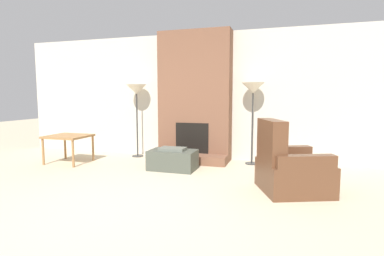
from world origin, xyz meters
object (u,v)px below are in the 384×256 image
ottoman (173,159)px  floor_lamp_right (253,91)px  side_table (68,138)px  floor_lamp_left (136,92)px  armchair (288,171)px

ottoman → floor_lamp_right: bearing=33.8°
side_table → floor_lamp_left: bearing=43.7°
armchair → floor_lamp_left: (-3.10, 1.56, 1.09)m
floor_lamp_left → armchair: bearing=-26.7°
floor_lamp_right → side_table: bearing=-164.5°
ottoman → floor_lamp_left: 1.88m
armchair → side_table: size_ratio=1.44×
armchair → side_table: bearing=60.2°
ottoman → side_table: bearing=-177.7°
ottoman → armchair: 2.07m
armchair → floor_lamp_left: floor_lamp_left is taller
side_table → armchair: bearing=-8.4°
side_table → floor_lamp_right: bearing=15.5°
ottoman → floor_lamp_left: floor_lamp_left is taller
ottoman → floor_lamp_right: (1.30, 0.87, 1.21)m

